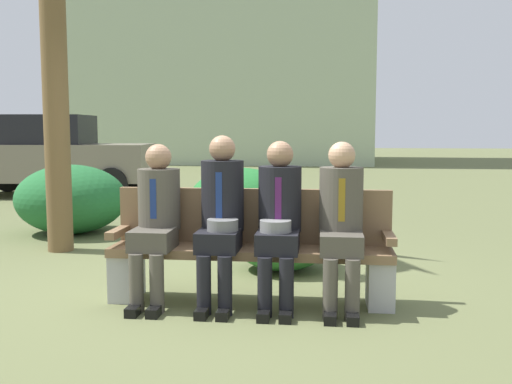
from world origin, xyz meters
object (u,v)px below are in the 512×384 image
Objects in this scene: seated_man_centerright at (279,215)px; shrub_near_bench at (71,199)px; seated_man_rightmost at (341,216)px; parked_car_near at (54,156)px; seated_man_leftmost at (156,214)px; building_backdrop at (230,3)px; shrub_mid_lawn at (282,239)px; shrub_far_lawn at (241,200)px; seated_man_centerleft at (221,212)px; park_bench at (251,248)px.

shrub_near_bench is at bearing 135.56° from seated_man_centerright.
seated_man_rightmost is 0.32× the size of parked_car_near.
seated_man_centerright is 8.94m from parked_car_near.
seated_man_rightmost is 0.88× the size of shrub_near_bench.
seated_man_leftmost is 22.77m from building_backdrop.
shrub_mid_lawn is 2.19m from shrub_far_lawn.
seated_man_centerleft reaches higher than seated_man_leftmost.
shrub_far_lawn reaches higher than shrub_mid_lawn.
seated_man_centerright is at bearing -0.53° from seated_man_centerleft.
seated_man_centerleft is 0.33× the size of parked_car_near.
building_backdrop is (-3.84, 21.72, 6.19)m from seated_man_centerright.
seated_man_centerleft reaches higher than seated_man_centerright.
building_backdrop is at bearing 99.47° from shrub_far_lawn.
building_backdrop reaches higher than seated_man_centerright.
seated_man_centerright is 0.09× the size of building_backdrop.
seated_man_centerright is at bearing -87.08° from shrub_mid_lawn.
shrub_mid_lawn is 0.07× the size of building_backdrop.
seated_man_centerleft is at bearing -81.14° from building_backdrop.
shrub_far_lawn is (-0.53, 3.14, 0.00)m from park_bench.
seated_man_rightmost is at bearing -69.17° from shrub_far_lawn.
shrub_near_bench reaches higher than shrub_mid_lawn.
building_backdrop reaches higher than seated_man_rightmost.
shrub_near_bench reaches higher than shrub_far_lawn.
seated_man_centerleft is 1.04× the size of seated_man_rightmost.
seated_man_leftmost reaches higher than shrub_mid_lawn.
parked_car_near is 0.29× the size of building_backdrop.
park_bench is 0.40m from seated_man_centerleft.
seated_man_centerright reaches higher than shrub_near_bench.
building_backdrop reaches higher than shrub_near_bench.
seated_man_centerright reaches higher than park_bench.
shrub_near_bench is at bearing 134.59° from park_bench.
seated_man_centerleft reaches higher than seated_man_rightmost.
parked_car_near is (-4.50, 3.95, 0.40)m from shrub_far_lawn.
seated_man_centerright is 1.00× the size of seated_man_rightmost.
seated_man_leftmost is at bearing -169.96° from park_bench.
seated_man_centerleft is 0.10× the size of building_backdrop.
park_bench is at bearing 30.40° from seated_man_centerleft.
shrub_far_lawn is (-0.31, 3.27, -0.31)m from seated_man_centerleft.
shrub_near_bench is at bearing 149.36° from shrub_mid_lawn.
seated_man_leftmost is 0.86× the size of shrub_near_bench.
seated_man_centerright is at bearing -79.97° from building_backdrop.
seated_man_leftmost is 0.98× the size of seated_man_centerright.
seated_man_centerleft is 1.34m from shrub_mid_lawn.
parked_car_near reaches higher than shrub_far_lawn.
parked_car_near is (-5.20, 6.02, 0.53)m from shrub_mid_lawn.
shrub_far_lawn is at bearing 103.11° from seated_man_centerright.
park_bench reaches higher than shrub_far_lawn.
park_bench is 3.95m from shrub_near_bench.
parked_car_near is (-4.29, 7.22, 0.13)m from seated_man_leftmost.
shrub_mid_lawn is at bearing 80.86° from park_bench.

